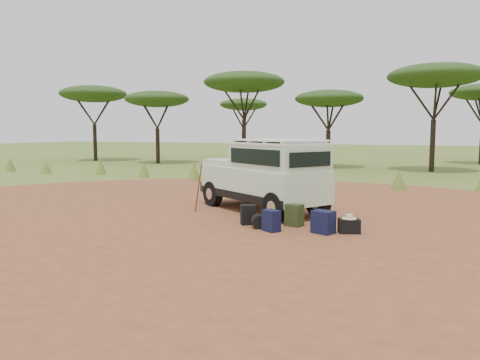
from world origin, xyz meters
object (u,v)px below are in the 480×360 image
at_px(backpack_navy, 271,221).
at_px(backpack_olive, 294,215).
at_px(walking_staff, 198,188).
at_px(backpack_black, 248,215).
at_px(safari_vehicle, 265,177).
at_px(hard_case, 349,226).
at_px(duffel_navy, 323,222).

relative_size(backpack_navy, backpack_olive, 0.92).
xyz_separation_m(walking_staff, backpack_olive, (3.05, -0.83, -0.42)).
height_order(backpack_black, backpack_navy, backpack_navy).
relative_size(safari_vehicle, hard_case, 9.55).
relative_size(duffel_navy, hard_case, 1.12).
distance_m(backpack_olive, hard_case, 1.37).
xyz_separation_m(duffel_navy, hard_case, (0.53, 0.27, -0.09)).
distance_m(backpack_black, backpack_navy, 0.93).
bearing_deg(backpack_black, hard_case, -30.41).
bearing_deg(backpack_black, duffel_navy, -38.23).
bearing_deg(safari_vehicle, walking_staff, -119.64).
height_order(backpack_navy, backpack_olive, backpack_olive).
bearing_deg(backpack_navy, duffel_navy, 44.31).
height_order(duffel_navy, hard_case, duffel_navy).
height_order(safari_vehicle, duffel_navy, safari_vehicle).
relative_size(backpack_black, duffel_navy, 0.95).
bearing_deg(backpack_black, safari_vehicle, 67.55).
bearing_deg(walking_staff, hard_case, -75.66).
xyz_separation_m(safari_vehicle, backpack_black, (0.28, -1.95, -0.75)).
relative_size(walking_staff, backpack_olive, 2.60).
relative_size(backpack_olive, hard_case, 1.17).
relative_size(backpack_navy, duffel_navy, 0.96).
distance_m(walking_staff, backpack_olive, 3.18).
bearing_deg(walking_staff, duffel_navy, -81.01).
distance_m(walking_staff, hard_case, 4.55).
distance_m(backpack_black, duffel_navy, 1.93).
bearing_deg(walking_staff, backpack_navy, -92.24).
height_order(backpack_olive, hard_case, backpack_olive).
height_order(backpack_black, hard_case, backpack_black).
bearing_deg(duffel_navy, backpack_olive, 169.73).
bearing_deg(walking_staff, backpack_black, -90.87).
height_order(walking_staff, backpack_olive, walking_staff).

